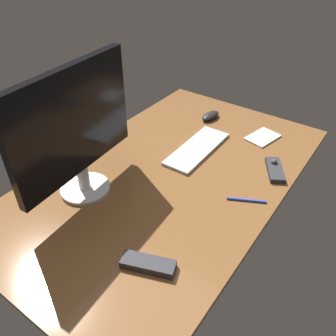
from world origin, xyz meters
TOP-DOWN VIEW (x-y plane):
  - desk at (0.00, 0.00)cm, footprint 140.00×84.00cm
  - monitor at (-25.92, 19.82)cm, footprint 51.98×18.25cm
  - keyboard at (21.13, -0.13)cm, footprint 36.27×13.24cm
  - computer_mouse at (49.05, 9.52)cm, footprint 12.02×6.98cm
  - media_remote at (25.99, -33.26)cm, footprint 15.99×12.69cm
  - tv_remote at (-39.65, -20.78)cm, footprint 10.61×16.89cm
  - notepad at (46.94, -19.26)cm, footprint 16.95×13.23cm
  - pen at (3.32, -31.78)cm, footprint 7.20×12.81cm

SIDE VIEW (x-z plane):
  - desk at x=0.00cm, z-range 0.00..2.00cm
  - notepad at x=46.94cm, z-range 2.00..2.79cm
  - pen at x=3.32cm, z-range 2.00..2.97cm
  - keyboard at x=21.13cm, z-range 2.00..3.34cm
  - media_remote at x=25.99cm, z-range 1.28..4.93cm
  - tv_remote at x=-39.65cm, z-range 2.00..4.50cm
  - computer_mouse at x=49.05cm, z-range 2.00..5.20cm
  - monitor at x=-25.92cm, z-range 4.51..51.58cm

